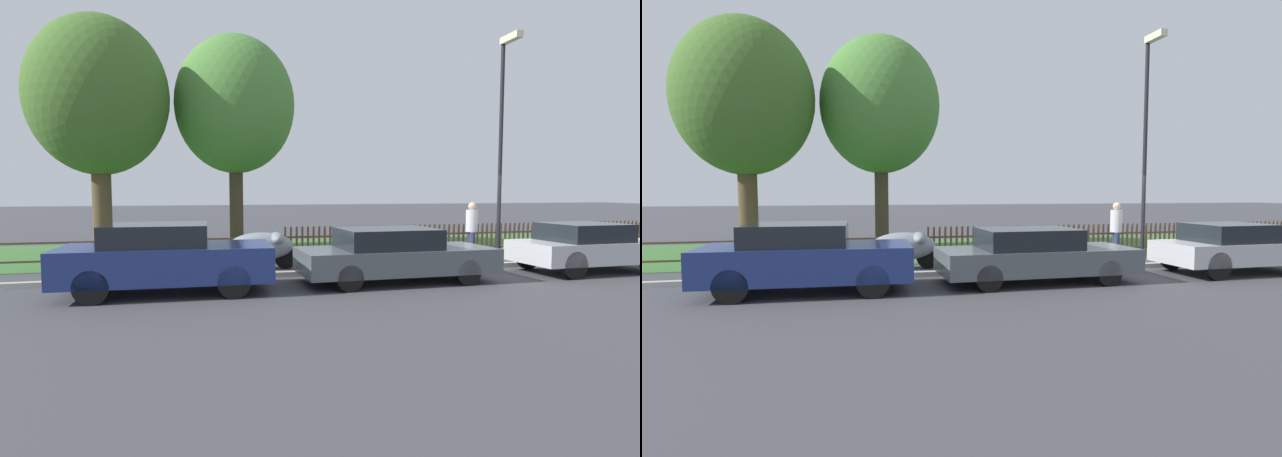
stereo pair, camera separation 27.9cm
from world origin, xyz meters
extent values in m
plane|color=#424247|center=(0.00, 0.00, 0.00)|extent=(120.00, 120.00, 0.00)
cube|color=#B2ADA3|center=(0.00, 0.10, 0.06)|extent=(33.81, 0.20, 0.12)
cube|color=#3D7033|center=(0.00, 5.59, 0.01)|extent=(33.81, 6.99, 0.01)
cube|color=brown|center=(0.00, 2.12, 0.30)|extent=(33.81, 0.03, 0.05)
cube|color=brown|center=(0.00, 2.12, 0.76)|extent=(33.81, 0.03, 0.05)
cube|color=brown|center=(-6.51, 2.10, 0.53)|extent=(0.06, 0.03, 1.05)
cube|color=brown|center=(-6.35, 2.10, 0.53)|extent=(0.06, 0.03, 1.05)
cube|color=brown|center=(-6.18, 2.10, 0.53)|extent=(0.06, 0.03, 1.05)
cube|color=brown|center=(-6.02, 2.10, 0.53)|extent=(0.06, 0.03, 1.05)
cube|color=brown|center=(-5.85, 2.10, 0.53)|extent=(0.06, 0.03, 1.05)
cube|color=brown|center=(-5.69, 2.10, 0.53)|extent=(0.06, 0.03, 1.05)
cube|color=brown|center=(-5.52, 2.10, 0.53)|extent=(0.06, 0.03, 1.05)
cube|color=brown|center=(-5.36, 2.10, 0.53)|extent=(0.06, 0.03, 1.05)
cube|color=brown|center=(-5.19, 2.10, 0.53)|extent=(0.06, 0.03, 1.05)
cube|color=brown|center=(-5.03, 2.10, 0.53)|extent=(0.06, 0.03, 1.05)
cube|color=brown|center=(-4.86, 2.10, 0.53)|extent=(0.06, 0.03, 1.05)
cube|color=brown|center=(-4.70, 2.10, 0.53)|extent=(0.06, 0.03, 1.05)
cube|color=brown|center=(-4.53, 2.10, 0.53)|extent=(0.06, 0.03, 1.05)
cube|color=brown|center=(-4.37, 2.10, 0.53)|extent=(0.06, 0.03, 1.05)
cube|color=brown|center=(-4.20, 2.10, 0.53)|extent=(0.06, 0.03, 1.05)
cube|color=brown|center=(-4.04, 2.10, 0.53)|extent=(0.06, 0.03, 1.05)
cube|color=brown|center=(-3.87, 2.10, 0.53)|extent=(0.06, 0.03, 1.05)
cube|color=brown|center=(-3.71, 2.10, 0.53)|extent=(0.06, 0.03, 1.05)
cube|color=brown|center=(-3.54, 2.10, 0.53)|extent=(0.06, 0.03, 1.05)
cube|color=brown|center=(-3.38, 2.10, 0.53)|extent=(0.06, 0.03, 1.05)
cube|color=brown|center=(-3.21, 2.10, 0.53)|extent=(0.06, 0.03, 1.05)
cube|color=brown|center=(-3.05, 2.10, 0.53)|extent=(0.06, 0.03, 1.05)
cube|color=brown|center=(-2.88, 2.10, 0.53)|extent=(0.06, 0.03, 1.05)
cube|color=brown|center=(-2.72, 2.10, 0.53)|extent=(0.06, 0.03, 1.05)
cube|color=brown|center=(-2.55, 2.10, 0.53)|extent=(0.06, 0.03, 1.05)
cube|color=brown|center=(-2.39, 2.10, 0.53)|extent=(0.06, 0.03, 1.05)
cube|color=brown|center=(-2.23, 2.10, 0.53)|extent=(0.06, 0.03, 1.05)
cube|color=brown|center=(-2.06, 2.10, 0.53)|extent=(0.06, 0.03, 1.05)
cube|color=brown|center=(-1.90, 2.10, 0.53)|extent=(0.06, 0.03, 1.05)
cube|color=brown|center=(-1.73, 2.10, 0.53)|extent=(0.06, 0.03, 1.05)
cube|color=brown|center=(-1.57, 2.10, 0.53)|extent=(0.06, 0.03, 1.05)
cube|color=brown|center=(-1.40, 2.10, 0.53)|extent=(0.06, 0.03, 1.05)
cube|color=brown|center=(-1.24, 2.10, 0.53)|extent=(0.06, 0.03, 1.05)
cube|color=brown|center=(-1.07, 2.10, 0.53)|extent=(0.06, 0.03, 1.05)
cube|color=brown|center=(-0.91, 2.10, 0.53)|extent=(0.06, 0.03, 1.05)
cube|color=brown|center=(-0.74, 2.10, 0.53)|extent=(0.06, 0.03, 1.05)
cube|color=brown|center=(-0.58, 2.10, 0.53)|extent=(0.06, 0.03, 1.05)
cube|color=brown|center=(-0.41, 2.10, 0.53)|extent=(0.06, 0.03, 1.05)
cube|color=brown|center=(-0.25, 2.10, 0.53)|extent=(0.06, 0.03, 1.05)
cube|color=brown|center=(-0.08, 2.10, 0.53)|extent=(0.06, 0.03, 1.05)
cube|color=brown|center=(0.08, 2.10, 0.53)|extent=(0.06, 0.03, 1.05)
cube|color=brown|center=(0.25, 2.10, 0.53)|extent=(0.06, 0.03, 1.05)
cube|color=brown|center=(0.41, 2.10, 0.53)|extent=(0.06, 0.03, 1.05)
cube|color=brown|center=(0.58, 2.10, 0.53)|extent=(0.06, 0.03, 1.05)
cube|color=brown|center=(0.74, 2.10, 0.53)|extent=(0.06, 0.03, 1.05)
cube|color=brown|center=(0.91, 2.10, 0.53)|extent=(0.06, 0.03, 1.05)
cube|color=brown|center=(1.07, 2.10, 0.53)|extent=(0.06, 0.03, 1.05)
cube|color=brown|center=(1.24, 2.10, 0.53)|extent=(0.06, 0.03, 1.05)
cube|color=brown|center=(1.40, 2.10, 0.53)|extent=(0.06, 0.03, 1.05)
cube|color=brown|center=(1.57, 2.10, 0.53)|extent=(0.06, 0.03, 1.05)
cube|color=brown|center=(1.73, 2.10, 0.53)|extent=(0.06, 0.03, 1.05)
cube|color=brown|center=(1.90, 2.10, 0.53)|extent=(0.06, 0.03, 1.05)
cube|color=brown|center=(2.06, 2.10, 0.53)|extent=(0.06, 0.03, 1.05)
cube|color=brown|center=(2.23, 2.10, 0.53)|extent=(0.06, 0.03, 1.05)
cube|color=brown|center=(2.39, 2.10, 0.53)|extent=(0.06, 0.03, 1.05)
cube|color=brown|center=(2.55, 2.10, 0.53)|extent=(0.06, 0.03, 1.05)
cube|color=brown|center=(2.72, 2.10, 0.53)|extent=(0.06, 0.03, 1.05)
cube|color=brown|center=(2.88, 2.10, 0.53)|extent=(0.06, 0.03, 1.05)
cube|color=brown|center=(3.05, 2.10, 0.53)|extent=(0.06, 0.03, 1.05)
cube|color=brown|center=(3.21, 2.10, 0.53)|extent=(0.06, 0.03, 1.05)
cube|color=brown|center=(3.38, 2.10, 0.53)|extent=(0.06, 0.03, 1.05)
cube|color=brown|center=(3.54, 2.10, 0.53)|extent=(0.06, 0.03, 1.05)
cube|color=brown|center=(3.71, 2.10, 0.53)|extent=(0.06, 0.03, 1.05)
cube|color=brown|center=(3.87, 2.10, 0.53)|extent=(0.06, 0.03, 1.05)
cube|color=brown|center=(4.04, 2.10, 0.53)|extent=(0.06, 0.03, 1.05)
cube|color=brown|center=(4.20, 2.10, 0.53)|extent=(0.06, 0.03, 1.05)
cube|color=brown|center=(4.37, 2.10, 0.53)|extent=(0.06, 0.03, 1.05)
cube|color=brown|center=(4.53, 2.10, 0.53)|extent=(0.06, 0.03, 1.05)
cube|color=brown|center=(4.70, 2.10, 0.53)|extent=(0.06, 0.03, 1.05)
cube|color=brown|center=(4.86, 2.10, 0.53)|extent=(0.06, 0.03, 1.05)
cube|color=brown|center=(5.03, 2.10, 0.53)|extent=(0.06, 0.03, 1.05)
cube|color=brown|center=(5.19, 2.10, 0.53)|extent=(0.06, 0.03, 1.05)
cube|color=brown|center=(5.36, 2.10, 0.53)|extent=(0.06, 0.03, 1.05)
cube|color=brown|center=(5.52, 2.10, 0.53)|extent=(0.06, 0.03, 1.05)
cube|color=brown|center=(5.69, 2.10, 0.53)|extent=(0.06, 0.03, 1.05)
cube|color=brown|center=(5.85, 2.10, 0.53)|extent=(0.06, 0.03, 1.05)
cube|color=navy|center=(-9.53, -1.22, 0.62)|extent=(4.20, 2.00, 0.70)
cube|color=black|center=(-9.74, -1.21, 1.19)|extent=(2.05, 1.73, 0.44)
cylinder|color=black|center=(-8.22, -0.41, 0.32)|extent=(0.65, 0.16, 0.64)
cylinder|color=black|center=(-8.28, -2.12, 0.32)|extent=(0.65, 0.16, 0.64)
cylinder|color=black|center=(-10.78, -0.32, 0.32)|extent=(0.65, 0.16, 0.64)
cylinder|color=black|center=(-10.85, -2.02, 0.32)|extent=(0.65, 0.16, 0.64)
cube|color=#51565B|center=(-4.58, -1.23, 0.51)|extent=(4.42, 1.84, 0.54)
cube|color=black|center=(-4.80, -1.23, 1.01)|extent=(2.13, 1.63, 0.45)
cylinder|color=black|center=(-3.22, -0.39, 0.28)|extent=(0.57, 0.15, 0.57)
cylinder|color=black|center=(-3.21, -2.04, 0.28)|extent=(0.57, 0.15, 0.57)
cylinder|color=black|center=(-5.95, -0.42, 0.28)|extent=(0.57, 0.15, 0.57)
cylinder|color=black|center=(-5.93, -2.07, 0.28)|extent=(0.57, 0.15, 0.57)
cube|color=#BCBCC1|center=(0.74, -1.16, 0.54)|extent=(3.77, 1.84, 0.52)
cube|color=black|center=(0.55, -1.16, 1.03)|extent=(1.82, 1.62, 0.45)
cylinder|color=black|center=(1.88, -0.32, 0.33)|extent=(0.66, 0.15, 0.66)
cylinder|color=black|center=(-0.44, -0.37, 0.33)|extent=(0.66, 0.15, 0.66)
cylinder|color=black|center=(-0.40, -1.99, 0.33)|extent=(0.66, 0.15, 0.66)
cylinder|color=black|center=(-6.65, 1.30, 0.30)|extent=(0.61, 0.13, 0.60)
cylinder|color=black|center=(-7.95, 1.36, 0.30)|extent=(0.61, 0.13, 0.60)
ellipsoid|color=gray|center=(-7.30, 1.33, 0.61)|extent=(1.75, 0.81, 0.74)
ellipsoid|color=gray|center=(-6.89, 1.31, 0.81)|extent=(0.44, 0.92, 0.34)
cylinder|color=brown|center=(-11.78, 5.24, 1.83)|extent=(0.58, 0.58, 3.66)
ellipsoid|color=#426B28|center=(-11.78, 5.24, 5.00)|extent=(4.25, 4.25, 4.89)
cylinder|color=#473828|center=(-7.51, 6.21, 1.88)|extent=(0.48, 0.48, 3.76)
ellipsoid|color=#4C8438|center=(-7.51, 6.21, 5.07)|extent=(4.15, 4.15, 4.77)
cylinder|color=#2D3351|center=(-0.85, 1.79, 0.42)|extent=(0.16, 0.16, 0.84)
cylinder|color=#2D3351|center=(-0.92, 1.55, 0.42)|extent=(0.16, 0.16, 0.84)
cylinder|color=silver|center=(-0.89, 1.67, 1.17)|extent=(0.43, 0.43, 0.66)
sphere|color=beige|center=(-0.89, 1.67, 1.61)|extent=(0.23, 0.23, 0.23)
cylinder|color=black|center=(-0.58, 0.77, 3.05)|extent=(0.11, 0.11, 6.11)
cube|color=beige|center=(-0.58, 0.42, 6.21)|extent=(0.20, 0.76, 0.18)
camera|label=1|loc=(-9.05, -11.68, 2.08)|focal=28.00mm
camera|label=2|loc=(-8.77, -11.75, 2.08)|focal=28.00mm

